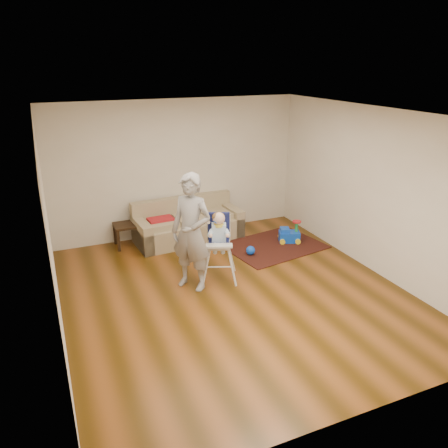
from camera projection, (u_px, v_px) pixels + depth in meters
name	position (u px, v px, depth m)	size (l,w,h in m)	color
ground	(234.00, 293.00, 6.74)	(5.50, 5.50, 0.00)	#442A08
room_envelope	(221.00, 167.00, 6.53)	(5.04, 5.52, 2.72)	beige
sofa	(188.00, 221.00, 8.60)	(2.15, 1.01, 0.81)	gray
side_table	(127.00, 235.00, 8.37)	(0.44, 0.44, 0.44)	black
area_rug	(274.00, 246.00, 8.43)	(1.78, 1.33, 0.01)	black
ride_on_toy	(289.00, 231.00, 8.53)	(0.40, 0.28, 0.43)	blue
toy_ball	(251.00, 250.00, 8.00)	(0.17, 0.17, 0.17)	blue
high_chair	(219.00, 247.00, 7.00)	(0.69, 0.69, 1.16)	silver
adult	(191.00, 233.00, 6.62)	(0.67, 0.44, 1.84)	#939396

